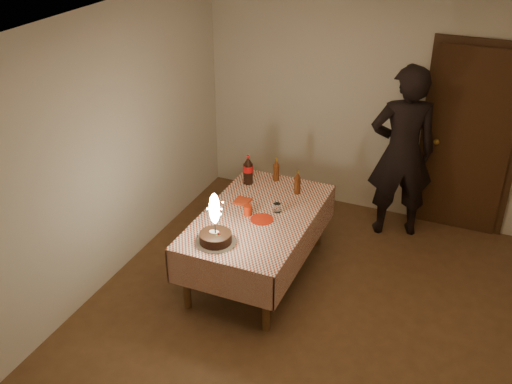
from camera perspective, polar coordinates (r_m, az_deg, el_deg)
ground at (r=5.50m, az=4.84°, el=-12.26°), size 4.00×4.50×0.01m
room_shell at (r=4.66m, az=6.35°, el=3.82°), size 4.04×4.54×2.62m
dining_table at (r=5.74m, az=0.20°, el=-2.96°), size 1.02×1.72×0.68m
birthday_cake at (r=5.24m, az=-3.89°, el=-3.74°), size 0.36×0.36×0.49m
red_plate at (r=5.61m, az=0.56°, el=-2.62°), size 0.22×0.22×0.01m
red_cup at (r=5.66m, az=-0.78°, el=-1.75°), size 0.08×0.08×0.10m
clear_cup at (r=5.72m, az=2.02°, el=-1.51°), size 0.07×0.07×0.09m
napkin_stack at (r=5.90m, az=-1.30°, el=-0.87°), size 0.15×0.15×0.02m
cola_bottle at (r=6.19m, az=-0.76°, el=2.11°), size 0.10×0.10×0.32m
amber_bottle_left at (r=6.26m, az=1.93°, el=2.09°), size 0.06×0.06×0.25m
amber_bottle_right at (r=6.02m, az=3.96°, el=0.88°), size 0.06×0.06×0.25m
photographer at (r=6.46m, az=13.74°, el=3.67°), size 0.82×0.68×1.91m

